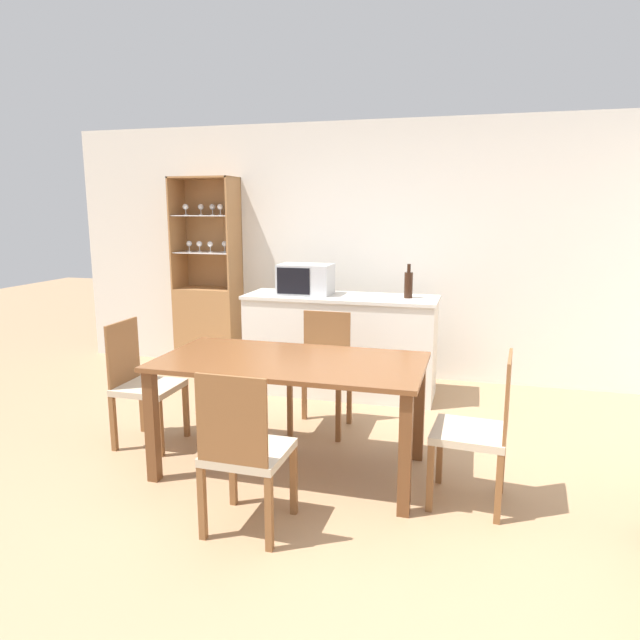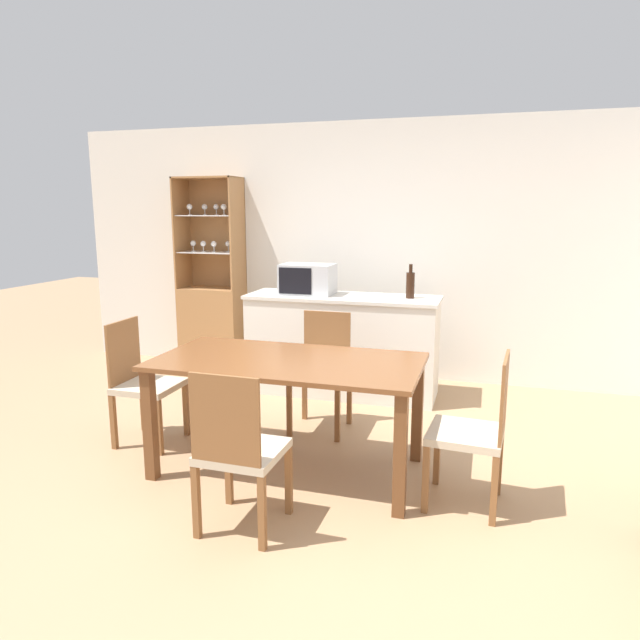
# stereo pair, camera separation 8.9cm
# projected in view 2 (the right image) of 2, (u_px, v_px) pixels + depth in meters

# --- Properties ---
(ground_plane) EXTENTS (18.00, 18.00, 0.00)m
(ground_plane) POSITION_uv_depth(u_px,v_px,m) (304.00, 491.00, 3.49)
(ground_plane) COLOR #A37F5B
(wall_back) EXTENTS (6.80, 0.06, 2.55)m
(wall_back) POSITION_uv_depth(u_px,v_px,m) (385.00, 252.00, 5.72)
(wall_back) COLOR silver
(wall_back) RESTS_ON ground_plane
(kitchen_counter) EXTENTS (1.76, 0.58, 0.92)m
(kitchen_counter) POSITION_uv_depth(u_px,v_px,m) (342.00, 345.00, 5.28)
(kitchen_counter) COLOR silver
(kitchen_counter) RESTS_ON ground_plane
(display_cabinet) EXTENTS (0.67, 0.37, 2.02)m
(display_cabinet) POSITION_uv_depth(u_px,v_px,m) (213.00, 312.00, 6.17)
(display_cabinet) COLOR #A37042
(display_cabinet) RESTS_ON ground_plane
(dining_table) EXTENTS (1.70, 0.88, 0.75)m
(dining_table) POSITION_uv_depth(u_px,v_px,m) (288.00, 375.00, 3.67)
(dining_table) COLOR brown
(dining_table) RESTS_ON ground_plane
(dining_chair_side_left_far) EXTENTS (0.41, 0.41, 0.91)m
(dining_chair_side_left_far) POSITION_uv_depth(u_px,v_px,m) (143.00, 383.00, 4.16)
(dining_chair_side_left_far) COLOR #C1B299
(dining_chair_side_left_far) RESTS_ON ground_plane
(dining_chair_side_right_near) EXTENTS (0.44, 0.44, 0.91)m
(dining_chair_side_right_near) POSITION_uv_depth(u_px,v_px,m) (474.00, 431.00, 3.25)
(dining_chair_side_right_near) COLOR #C1B299
(dining_chair_side_right_near) RESTS_ON ground_plane
(dining_chair_head_near) EXTENTS (0.42, 0.42, 0.91)m
(dining_chair_head_near) POSITION_uv_depth(u_px,v_px,m) (239.00, 451.00, 2.99)
(dining_chair_head_near) COLOR #C1B299
(dining_chair_head_near) RESTS_ON ground_plane
(dining_chair_head_far) EXTENTS (0.41, 0.41, 0.91)m
(dining_chair_head_far) POSITION_uv_depth(u_px,v_px,m) (322.00, 372.00, 4.43)
(dining_chair_head_far) COLOR #C1B299
(dining_chair_head_far) RESTS_ON ground_plane
(microwave) EXTENTS (0.48, 0.33, 0.28)m
(microwave) POSITION_uv_depth(u_px,v_px,m) (308.00, 279.00, 5.27)
(microwave) COLOR #B7BABF
(microwave) RESTS_ON kitchen_counter
(wine_bottle) EXTENTS (0.08, 0.08, 0.30)m
(wine_bottle) POSITION_uv_depth(u_px,v_px,m) (410.00, 284.00, 5.03)
(wine_bottle) COLOR black
(wine_bottle) RESTS_ON kitchen_counter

